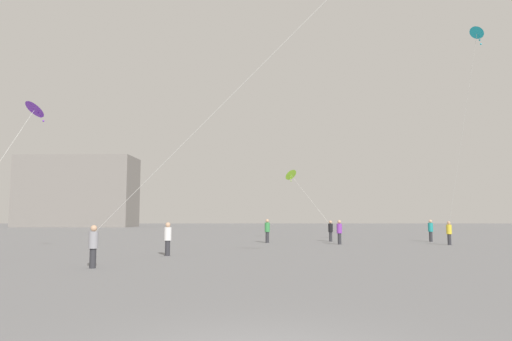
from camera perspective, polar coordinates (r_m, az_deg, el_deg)
The scene contains 11 objects.
person_in_green at distance 35.81m, azimuth 1.23°, elevation -7.24°, with size 0.39×0.39×1.79m.
person_in_yellow at distance 35.54m, azimuth 22.35°, elevation -6.94°, with size 0.36×0.36×1.66m.
person_in_black at distance 38.12m, azimuth 8.94°, elevation -7.19°, with size 0.36×0.36×1.67m.
person_in_grey at distance 18.88m, azimuth -19.40°, elevation -8.52°, with size 0.35×0.35×1.61m.
person_in_white at distance 24.02m, azimuth -10.87°, elevation -8.02°, with size 0.36×0.36×1.66m.
person_in_teal at distance 39.74m, azimuth 20.38°, elevation -6.78°, with size 0.38×0.38×1.74m.
person_in_purple at distance 34.12m, azimuth 9.99°, elevation -7.28°, with size 0.38×0.38×1.73m.
kite_violet_diamond at distance 27.71m, azimuth -25.50°, elevation 6.79°, with size 2.13×4.80×6.81m.
kite_lime_diamond at distance 41.73m, azimuth 4.10°, elevation -0.51°, with size 3.60×4.52×4.92m.
kite_cyan_diamond at distance 31.79m, azimuth 25.17°, elevation 14.52°, with size 1.00×6.66×11.91m.
building_left_hall at distance 103.56m, azimuth -21.06°, elevation -2.45°, with size 23.47×10.31×14.44m.
Camera 1 is at (-0.08, -6.29, 1.89)m, focal length 32.77 mm.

